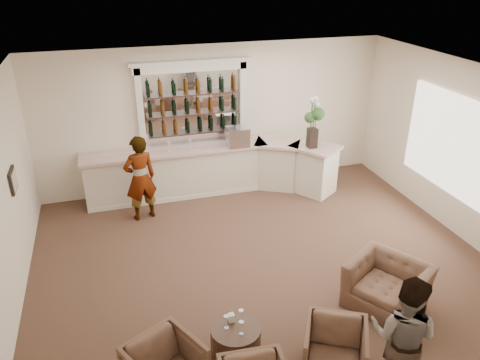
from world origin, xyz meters
name	(u,v)px	position (x,y,z in m)	size (l,w,h in m)	color
ground	(263,264)	(0.00, 0.00, 0.00)	(8.00, 8.00, 0.00)	brown
room_shell	(261,126)	(0.16, 0.71, 2.34)	(8.04, 7.02, 3.32)	#F2E2C9
bar_counter	(214,170)	(-0.16, 3.00, 0.57)	(5.72, 1.80, 1.14)	silver
back_bar_alcove	(193,104)	(-0.50, 3.41, 2.03)	(2.64, 0.25, 3.00)	white
cocktail_table	(236,342)	(-1.06, -1.92, 0.25)	(0.69, 0.69, 0.50)	#4F3022
sommelier	(140,178)	(-1.86, 2.29, 0.91)	(0.66, 0.43, 1.82)	gray
guest	(403,337)	(0.72, -3.00, 0.85)	(0.83, 0.65, 1.70)	gray
armchair_right	(335,350)	(0.10, -2.54, 0.37)	(0.79, 0.81, 0.74)	brown
armchair_far	(387,285)	(1.49, -1.58, 0.37)	(1.14, 1.00, 0.74)	brown
espresso_machine	(237,136)	(0.38, 2.92, 1.35)	(0.48, 0.40, 0.42)	silver
flower_vase	(313,119)	(1.93, 2.34, 1.79)	(0.31, 0.31, 1.16)	black
wine_glass_bar_left	(169,146)	(-1.14, 3.02, 1.25)	(0.07, 0.07, 0.21)	white
wine_glass_bar_right	(190,143)	(-0.66, 3.07, 1.25)	(0.07, 0.07, 0.21)	white
wine_glass_tbl_a	(226,322)	(-1.18, -1.89, 0.60)	(0.07, 0.07, 0.21)	white
wine_glass_tbl_b	(241,316)	(-0.96, -1.84, 0.60)	(0.07, 0.07, 0.21)	white
wine_glass_tbl_c	(241,328)	(-1.02, -2.05, 0.60)	(0.07, 0.07, 0.21)	white
napkin_holder	(231,318)	(-1.08, -1.78, 0.56)	(0.08, 0.08, 0.12)	white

